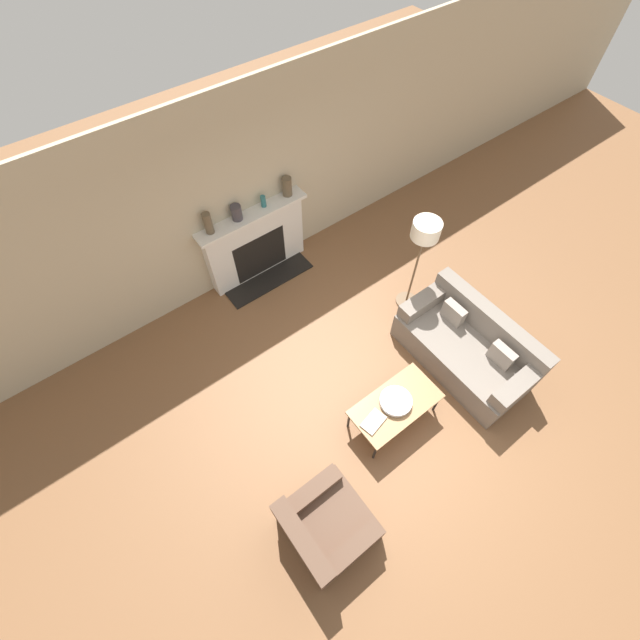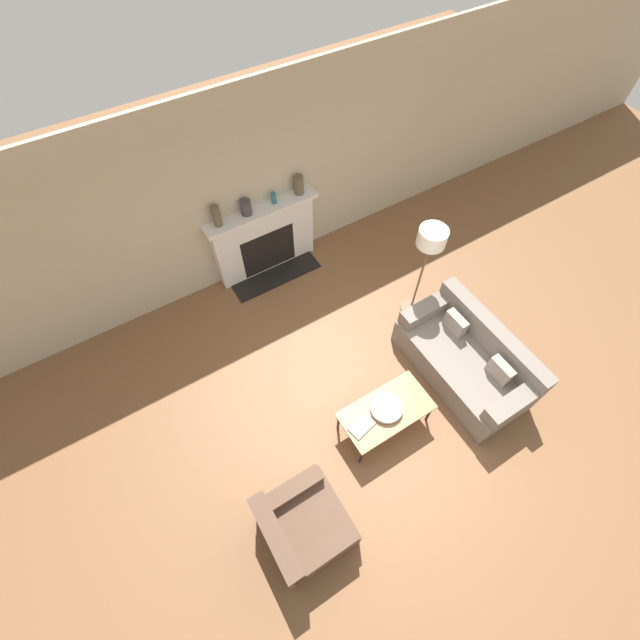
{
  "view_description": "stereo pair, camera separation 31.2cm",
  "coord_description": "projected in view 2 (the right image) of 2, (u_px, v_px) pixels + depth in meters",
  "views": [
    {
      "loc": [
        -2.1,
        -1.19,
        5.28
      ],
      "look_at": [
        -0.14,
        1.41,
        0.45
      ],
      "focal_mm": 24.0,
      "sensor_mm": 36.0,
      "label": 1
    },
    {
      "loc": [
        -1.84,
        -1.37,
        5.28
      ],
      "look_at": [
        -0.14,
        1.41,
        0.45
      ],
      "focal_mm": 24.0,
      "sensor_mm": 36.0,
      "label": 2
    }
  ],
  "objects": [
    {
      "name": "wall_back",
      "position": [
        262.0,
        185.0,
        5.87
      ],
      "size": [
        18.0,
        0.06,
        2.9
      ],
      "color": "#BCAD8E",
      "rests_on": "ground_plane"
    },
    {
      "name": "coffee_table",
      "position": [
        386.0,
        411.0,
        5.12
      ],
      "size": [
        1.11,
        0.57,
        0.45
      ],
      "color": "olive",
      "rests_on": "ground_plane"
    },
    {
      "name": "mantel_vase_right",
      "position": [
        299.0,
        185.0,
        6.05
      ],
      "size": [
        0.14,
        0.14,
        0.29
      ],
      "color": "brown",
      "rests_on": "fireplace"
    },
    {
      "name": "fireplace",
      "position": [
        265.0,
        240.0,
        6.48
      ],
      "size": [
        1.71,
        0.59,
        1.19
      ],
      "color": "silver",
      "rests_on": "ground_plane"
    },
    {
      "name": "couch",
      "position": [
        466.0,
        359.0,
        5.63
      ],
      "size": [
        0.92,
        1.81,
        0.85
      ],
      "rotation": [
        0.0,
        0.0,
        -1.57
      ],
      "color": "slate",
      "rests_on": "ground_plane"
    },
    {
      "name": "book",
      "position": [
        362.0,
        426.0,
        4.97
      ],
      "size": [
        0.33,
        0.24,
        0.02
      ],
      "rotation": [
        0.0,
        0.0,
        0.21
      ],
      "color": "#B2A893",
      "rests_on": "coffee_table"
    },
    {
      "name": "armchair_near",
      "position": [
        302.0,
        526.0,
        4.55
      ],
      "size": [
        0.84,
        0.86,
        0.76
      ],
      "rotation": [
        0.0,
        0.0,
        1.57
      ],
      "color": "brown",
      "rests_on": "ground_plane"
    },
    {
      "name": "ground_plane",
      "position": [
        386.0,
        411.0,
        5.57
      ],
      "size": [
        18.0,
        18.0,
        0.0
      ],
      "primitive_type": "plane",
      "color": "brown"
    },
    {
      "name": "mantel_vase_center_right",
      "position": [
        274.0,
        198.0,
        5.98
      ],
      "size": [
        0.07,
        0.07,
        0.17
      ],
      "color": "#28666B",
      "rests_on": "fireplace"
    },
    {
      "name": "floor_lamp",
      "position": [
        430.0,
        246.0,
        5.38
      ],
      "size": [
        0.37,
        0.37,
        1.61
      ],
      "color": "brown",
      "rests_on": "ground_plane"
    },
    {
      "name": "mantel_vase_left",
      "position": [
        217.0,
        216.0,
        5.67
      ],
      "size": [
        0.12,
        0.12,
        0.32
      ],
      "color": "brown",
      "rests_on": "fireplace"
    },
    {
      "name": "bowl",
      "position": [
        386.0,
        408.0,
        5.07
      ],
      "size": [
        0.39,
        0.39,
        0.07
      ],
      "color": "silver",
      "rests_on": "coffee_table"
    },
    {
      "name": "mantel_vase_center_left",
      "position": [
        246.0,
        207.0,
        5.83
      ],
      "size": [
        0.15,
        0.15,
        0.22
      ],
      "color": "#3D383D",
      "rests_on": "fireplace"
    }
  ]
}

